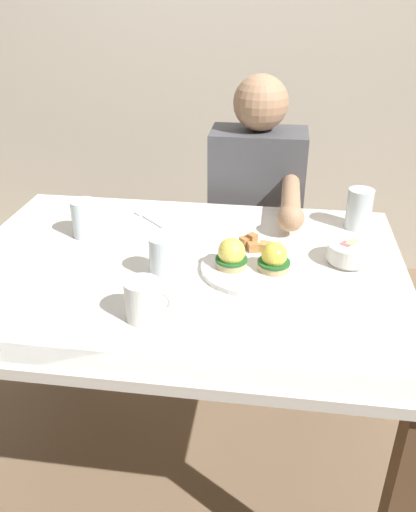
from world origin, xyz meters
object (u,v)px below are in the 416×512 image
object	(u,v)px
coffee_mug	(143,299)
diner_person	(256,213)
fork	(148,218)
fruit_bowl	(349,253)
dining_table	(180,301)
water_glass_near	(85,221)
water_glass_extra	(359,211)
water_glass_far	(164,260)
eggs_benedict_plate	(252,262)

from	to	relation	value
coffee_mug	diner_person	world-z (taller)	diner_person
coffee_mug	fork	distance (m)	0.55
coffee_mug	fork	xyz separation A→B (m)	(-0.12, 0.53, -0.05)
fruit_bowl	dining_table	bearing A→B (deg)	-168.68
fruit_bowl	diner_person	xyz separation A→B (m)	(-0.27, 0.51, -0.12)
water_glass_near	water_glass_extra	size ratio (longest dim) A/B	0.90
fork	water_glass_far	bearing A→B (deg)	-69.35
water_glass_near	diner_person	distance (m)	0.68
coffee_mug	eggs_benedict_plate	bearing A→B (deg)	47.45
coffee_mug	fork	world-z (taller)	coffee_mug
dining_table	fruit_bowl	xyz separation A→B (m)	(0.45, 0.09, 0.14)
eggs_benedict_plate	water_glass_near	size ratio (longest dim) A/B	2.41
water_glass_far	diner_person	size ratio (longest dim) A/B	0.10
fork	water_glass_extra	world-z (taller)	water_glass_extra
water_glass_far	eggs_benedict_plate	bearing A→B (deg)	14.57
eggs_benedict_plate	fork	distance (m)	0.45
fork	diner_person	world-z (taller)	diner_person
dining_table	water_glass_far	xyz separation A→B (m)	(-0.03, -0.05, 0.15)
coffee_mug	diner_person	distance (m)	0.88
water_glass_near	water_glass_far	size ratio (longest dim) A/B	1.01
coffee_mug	water_glass_far	size ratio (longest dim) A/B	1.01
water_glass_near	diner_person	world-z (taller)	diner_person
fruit_bowl	fork	bearing A→B (deg)	161.38
water_glass_far	water_glass_near	bearing A→B (deg)	144.61
fork	dining_table	bearing A→B (deg)	-61.77
fork	water_glass_extra	xyz separation A→B (m)	(0.65, 0.03, 0.05)
coffee_mug	water_glass_extra	bearing A→B (deg)	46.70
eggs_benedict_plate	coffee_mug	distance (m)	0.34
fruit_bowl	fork	size ratio (longest dim) A/B	0.97
fork	water_glass_near	size ratio (longest dim) A/B	1.11
dining_table	water_glass_far	size ratio (longest dim) A/B	10.82
fruit_bowl	water_glass_far	bearing A→B (deg)	-163.68
dining_table	fruit_bowl	size ratio (longest dim) A/B	10.00
water_glass_near	water_glass_extra	xyz separation A→B (m)	(0.81, 0.17, 0.01)
coffee_mug	water_glass_far	xyz separation A→B (m)	(0.01, 0.19, -0.00)
eggs_benedict_plate	fork	bearing A→B (deg)	140.68
fork	eggs_benedict_plate	bearing A→B (deg)	-39.32
fork	water_glass_far	world-z (taller)	water_glass_far
eggs_benedict_plate	fruit_bowl	world-z (taller)	eggs_benedict_plate
dining_table	water_glass_far	distance (m)	0.16
eggs_benedict_plate	fruit_bowl	size ratio (longest dim) A/B	2.25
dining_table	diner_person	distance (m)	0.63
water_glass_far	fruit_bowl	bearing A→B (deg)	16.32
dining_table	water_glass_extra	bearing A→B (deg)	33.11
water_glass_far	fork	bearing A→B (deg)	110.65
dining_table	coffee_mug	size ratio (longest dim) A/B	10.76
coffee_mug	water_glass_near	distance (m)	0.48
coffee_mug	water_glass_far	distance (m)	0.19
coffee_mug	water_glass_extra	xyz separation A→B (m)	(0.53, 0.56, 0.00)
coffee_mug	water_glass_extra	world-z (taller)	water_glass_extra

